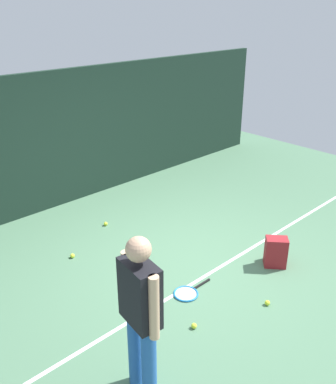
# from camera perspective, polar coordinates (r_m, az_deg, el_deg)

# --- Properties ---
(ground_plane) EXTENTS (12.00, 12.00, 0.00)m
(ground_plane) POSITION_cam_1_polar(r_m,az_deg,el_deg) (6.17, 2.58, -9.63)
(ground_plane) COLOR #4C7556
(back_fence) EXTENTS (10.00, 0.10, 2.40)m
(back_fence) POSITION_cam_1_polar(r_m,az_deg,el_deg) (7.83, -13.25, 7.06)
(back_fence) COLOR #192D23
(back_fence) RESTS_ON ground
(court_line) EXTENTS (9.00, 0.05, 0.00)m
(court_line) POSITION_cam_1_polar(r_m,az_deg,el_deg) (5.96, 5.21, -11.05)
(court_line) COLOR white
(court_line) RESTS_ON ground
(tennis_player) EXTENTS (0.27, 0.53, 1.70)m
(tennis_player) POSITION_cam_1_polar(r_m,az_deg,el_deg) (3.86, -3.72, -15.56)
(tennis_player) COLOR #2659A5
(tennis_player) RESTS_ON ground
(tennis_racket) EXTENTS (0.61, 0.33, 0.03)m
(tennis_racket) POSITION_cam_1_polar(r_m,az_deg,el_deg) (5.61, 2.63, -13.36)
(tennis_racket) COLOR black
(tennis_racket) RESTS_ON ground
(backpack) EXTENTS (0.38, 0.38, 0.44)m
(backpack) POSITION_cam_1_polar(r_m,az_deg,el_deg) (6.22, 14.24, -7.82)
(backpack) COLOR maroon
(backpack) RESTS_ON ground
(tennis_ball_near_player) EXTENTS (0.07, 0.07, 0.07)m
(tennis_ball_near_player) POSITION_cam_1_polar(r_m,az_deg,el_deg) (5.12, 3.51, -17.50)
(tennis_ball_near_player) COLOR #CCE033
(tennis_ball_near_player) RESTS_ON ground
(tennis_ball_by_fence) EXTENTS (0.07, 0.07, 0.07)m
(tennis_ball_by_fence) POSITION_cam_1_polar(r_m,az_deg,el_deg) (5.55, 13.20, -14.29)
(tennis_ball_by_fence) COLOR #CCE033
(tennis_ball_by_fence) RESTS_ON ground
(tennis_ball_mid_court) EXTENTS (0.07, 0.07, 0.07)m
(tennis_ball_mid_court) POSITION_cam_1_polar(r_m,az_deg,el_deg) (6.43, -12.71, -8.35)
(tennis_ball_mid_court) COLOR #CCE033
(tennis_ball_mid_court) RESTS_ON ground
(tennis_ball_far_left) EXTENTS (0.07, 0.07, 0.07)m
(tennis_ball_far_left) POSITION_cam_1_polar(r_m,az_deg,el_deg) (7.19, -8.38, -4.25)
(tennis_ball_far_left) COLOR #CCE033
(tennis_ball_far_left) RESTS_ON ground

